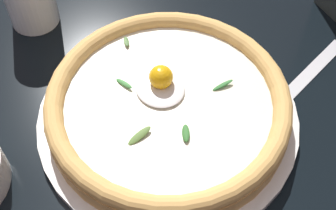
# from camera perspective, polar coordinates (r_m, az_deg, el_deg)

# --- Properties ---
(ground_plane) EXTENTS (2.40, 2.40, 0.03)m
(ground_plane) POSITION_cam_1_polar(r_m,az_deg,el_deg) (0.60, -0.90, -2.40)
(ground_plane) COLOR black
(ground_plane) RESTS_ON ground
(pizza_plate) EXTENTS (0.33, 0.33, 0.01)m
(pizza_plate) POSITION_cam_1_polar(r_m,az_deg,el_deg) (0.58, 0.00, -1.51)
(pizza_plate) COLOR white
(pizza_plate) RESTS_ON ground
(pizza) EXTENTS (0.30, 0.30, 0.06)m
(pizza) POSITION_cam_1_polar(r_m,az_deg,el_deg) (0.56, -0.01, 0.14)
(pizza) COLOR #E3AD5E
(pizza) RESTS_ON pizza_plate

